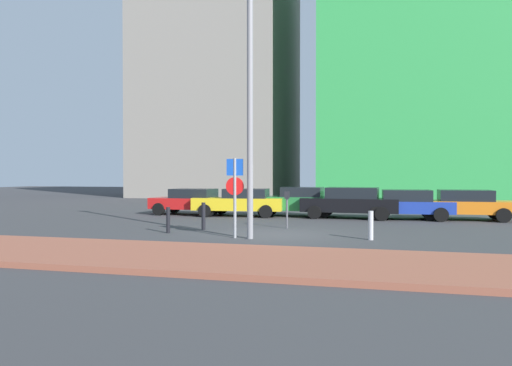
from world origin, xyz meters
TOP-DOWN VIEW (x-y plane):
  - ground_plane at (0.00, 0.00)m, footprint 120.00×120.00m
  - sidewalk_brick at (0.00, -5.52)m, footprint 40.00×3.96m
  - parked_car_red at (-6.05, 7.11)m, footprint 4.19×2.16m
  - parked_car_yellow at (-3.29, 6.85)m, footprint 4.63×2.15m
  - parked_car_green at (-0.48, 7.58)m, footprint 4.34×1.92m
  - parked_car_black at (2.19, 7.03)m, footprint 4.67×2.20m
  - parked_car_blue at (4.77, 7.07)m, footprint 4.19×2.07m
  - parked_car_orange at (7.33, 7.45)m, footprint 4.45×1.97m
  - parking_sign_post at (-1.09, -1.27)m, footprint 0.60×0.12m
  - parking_meter at (0.04, 1.96)m, footprint 0.18×0.14m
  - street_lamp at (-0.56, -1.32)m, footprint 0.70×0.36m
  - traffic_bollard_near at (-2.95, 0.69)m, footprint 0.15×0.15m
  - traffic_bollard_mid at (3.28, -0.64)m, footprint 0.17×0.17m
  - traffic_bollard_far at (-3.81, -0.58)m, footprint 0.14×0.14m
  - building_colorful_midrise at (8.13, 27.99)m, footprint 18.65×15.81m
  - building_under_construction at (-12.13, 29.98)m, footprint 13.87×14.43m

SIDE VIEW (x-z plane):
  - ground_plane at x=0.00m, z-range 0.00..0.00m
  - sidewalk_brick at x=0.00m, z-range 0.00..0.14m
  - traffic_bollard_mid at x=3.28m, z-range 0.00..0.93m
  - traffic_bollard_far at x=-3.81m, z-range 0.00..0.93m
  - traffic_bollard_near at x=-2.95m, z-range 0.00..1.04m
  - parked_car_red at x=-6.05m, z-range 0.05..1.42m
  - parked_car_yellow at x=-3.29m, z-range 0.04..1.44m
  - parked_car_blue at x=4.77m, z-range 0.04..1.44m
  - parked_car_orange at x=7.33m, z-range 0.04..1.44m
  - parked_car_green at x=-0.48m, z-range 0.03..1.50m
  - parked_car_black at x=2.19m, z-range 0.04..1.53m
  - parking_meter at x=0.04m, z-range 0.21..1.65m
  - parking_sign_post at x=-1.09m, z-range 0.34..2.99m
  - street_lamp at x=-0.56m, z-range 0.65..9.19m
  - building_under_construction at x=-12.13m, z-range 0.00..22.88m
  - building_colorful_midrise at x=8.13m, z-range 0.00..25.41m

